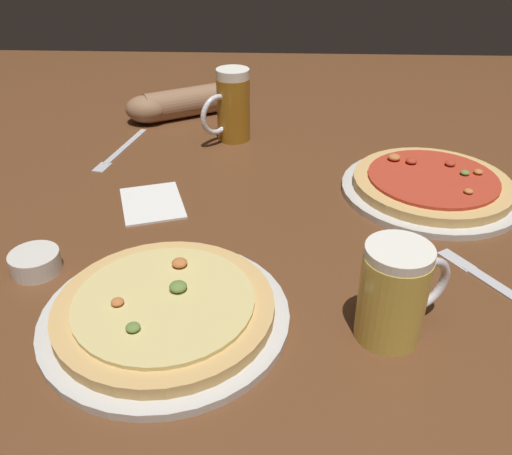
% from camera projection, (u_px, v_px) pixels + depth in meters
% --- Properties ---
extents(ground_plane, '(2.40, 2.40, 0.03)m').
position_uv_depth(ground_plane, '(256.00, 245.00, 0.91)').
color(ground_plane, brown).
extents(pizza_plate_near, '(0.34, 0.34, 0.05)m').
position_uv_depth(pizza_plate_near, '(165.00, 311.00, 0.72)').
color(pizza_plate_near, silver).
rests_on(pizza_plate_near, ground_plane).
extents(pizza_plate_far, '(0.34, 0.34, 0.05)m').
position_uv_depth(pizza_plate_far, '(431.00, 185.00, 1.03)').
color(pizza_plate_far, silver).
rests_on(pizza_plate_far, ground_plane).
extents(beer_mug_dark, '(0.11, 0.11, 0.16)m').
position_uv_depth(beer_mug_dark, '(232.00, 106.00, 1.22)').
color(beer_mug_dark, '#9E6619').
rests_on(beer_mug_dark, ground_plane).
extents(beer_mug_amber, '(0.13, 0.10, 0.14)m').
position_uv_depth(beer_mug_amber, '(395.00, 293.00, 0.67)').
color(beer_mug_amber, gold).
rests_on(beer_mug_amber, ground_plane).
extents(ramekin_sauce, '(0.07, 0.07, 0.03)m').
position_uv_depth(ramekin_sauce, '(35.00, 262.00, 0.82)').
color(ramekin_sauce, silver).
rests_on(ramekin_sauce, ground_plane).
extents(napkin_folded, '(0.15, 0.17, 0.01)m').
position_uv_depth(napkin_folded, '(152.00, 202.00, 1.00)').
color(napkin_folded, white).
rests_on(napkin_folded, ground_plane).
extents(fork_left, '(0.07, 0.23, 0.01)m').
position_uv_depth(fork_left, '(121.00, 150.00, 1.20)').
color(fork_left, silver).
rests_on(fork_left, ground_plane).
extents(knife_right, '(0.14, 0.20, 0.01)m').
position_uv_depth(knife_right, '(498.00, 286.00, 0.79)').
color(knife_right, silver).
rests_on(knife_right, ground_plane).
extents(diner_arm, '(0.28, 0.19, 0.07)m').
position_uv_depth(diner_arm, '(178.00, 104.00, 1.36)').
color(diner_arm, '#936B4C').
rests_on(diner_arm, ground_plane).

